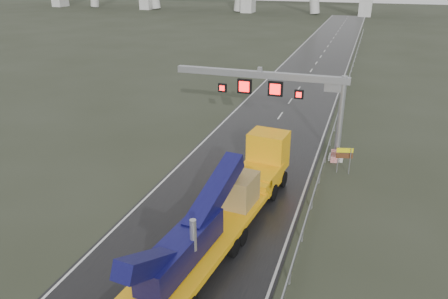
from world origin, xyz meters
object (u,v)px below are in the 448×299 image
(sign_gantry, at_px, (284,90))
(heavy_haul_truck, at_px, (227,204))
(striped_barrier, at_px, (335,156))
(exit_sign_pair, at_px, (344,155))

(sign_gantry, distance_m, heavy_haul_truck, 13.86)
(striped_barrier, bearing_deg, exit_sign_pair, -74.09)
(sign_gantry, bearing_deg, exit_sign_pair, -25.31)
(sign_gantry, bearing_deg, heavy_haul_truck, -92.62)
(heavy_haul_truck, xyz_separation_m, exit_sign_pair, (6.16, 10.71, -0.34))
(exit_sign_pair, bearing_deg, heavy_haul_truck, -134.58)
(heavy_haul_truck, bearing_deg, sign_gantry, 93.62)
(heavy_haul_truck, bearing_deg, striped_barrier, 73.43)
(sign_gantry, relative_size, exit_sign_pair, 6.78)
(exit_sign_pair, height_order, striped_barrier, exit_sign_pair)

